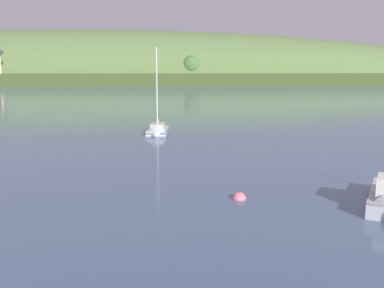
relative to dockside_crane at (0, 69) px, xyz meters
The scene contains 4 objects.
far_shoreline_hill 54.88m from the dockside_crane, 45.94° to the left, with size 598.84×136.57×58.04m.
dockside_crane is the anchor object (origin of this frame).
sailboat_near_mooring 178.40m from the dockside_crane, 67.73° to the right, with size 2.97×6.52×10.72m.
mooring_buoy_off_fishing_boat 203.86m from the dockside_crane, 69.50° to the right, with size 0.79×0.79×0.87m.
Camera 1 is at (-7.10, 7.56, 7.26)m, focal length 40.68 mm.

